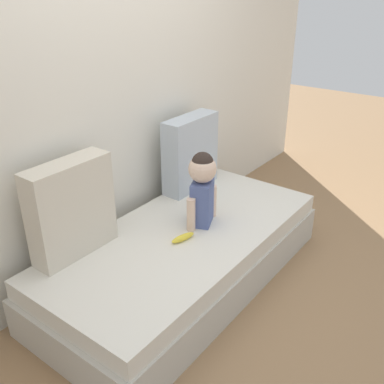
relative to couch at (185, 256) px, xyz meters
name	(u,v)px	position (x,y,z in m)	size (l,w,h in m)	color
ground_plane	(185,279)	(0.00, 0.00, -0.18)	(12.00, 12.00, 0.00)	#93704C
back_wall	(108,86)	(0.00, 0.60, 1.03)	(5.22, 0.10, 2.44)	silver
couch	(185,256)	(0.00, 0.00, 0.00)	(2.02, 0.94, 0.37)	beige
throw_pillow_left	(72,209)	(-0.56, 0.37, 0.47)	(0.51, 0.16, 0.57)	beige
throw_pillow_right	(190,153)	(0.56, 0.37, 0.47)	(0.49, 0.16, 0.56)	#B2BCC6
toddler	(202,185)	(0.16, -0.02, 0.46)	(0.29, 0.19, 0.49)	#4C5B93
banana	(183,238)	(-0.09, -0.06, 0.21)	(0.17, 0.04, 0.04)	yellow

